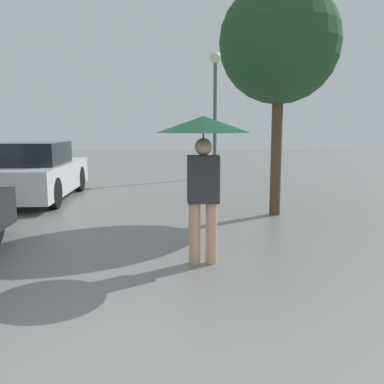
# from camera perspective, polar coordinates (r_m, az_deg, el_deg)

# --- Properties ---
(pedestrian) EXTENTS (1.10, 1.10, 1.76)m
(pedestrian) POSITION_cam_1_polar(r_m,az_deg,el_deg) (5.01, 1.53, 6.51)
(pedestrian) COLOR tan
(pedestrian) RESTS_ON ground_plane
(parked_car_farthest) EXTENTS (1.66, 4.01, 1.32)m
(parked_car_farthest) POSITION_cam_1_polar(r_m,az_deg,el_deg) (10.43, -20.27, 2.41)
(parked_car_farthest) COLOR silver
(parked_car_farthest) RESTS_ON ground_plane
(tree) EXTENTS (2.17, 2.17, 4.23)m
(tree) POSITION_cam_1_polar(r_m,az_deg,el_deg) (8.25, 11.57, 18.79)
(tree) COLOR brown
(tree) RESTS_ON ground_plane
(street_lamp) EXTENTS (0.37, 0.37, 4.01)m
(street_lamp) POSITION_cam_1_polar(r_m,az_deg,el_deg) (14.07, 3.10, 13.42)
(street_lamp) COLOR #515456
(street_lamp) RESTS_ON ground_plane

